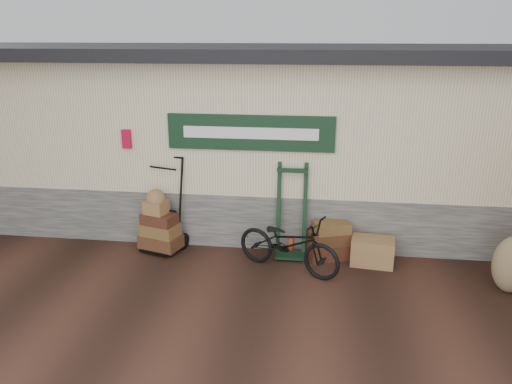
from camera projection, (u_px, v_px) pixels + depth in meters
The scene contains 8 objects.
ground at pixel (262, 277), 7.33m from camera, with size 80.00×80.00×0.00m, color black.
station_building at pixel (279, 133), 9.42m from camera, with size 14.40×4.10×3.20m.
porter_trolley at pixel (165, 203), 8.11m from camera, with size 0.78×0.59×1.56m, color black, non-canonical shape.
green_barrow at pixel (292, 211), 7.86m from camera, with size 0.54×0.46×1.50m, color black, non-canonical shape.
suitcase_stack at pixel (329, 240), 7.89m from camera, with size 0.68×0.43×0.60m, color #3C1C13, non-canonical shape.
wicker_hamper at pixel (372, 251), 7.68m from camera, with size 0.64×0.42×0.42m, color brown.
bicycle at pixel (288, 240), 7.39m from camera, with size 1.67×0.58×0.97m, color black.
burlap_sack_left at pixel (512, 265), 6.79m from camera, with size 0.51×0.43×0.82m, color brown.
Camera 1 is at (0.77, -6.55, 3.44)m, focal length 35.00 mm.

